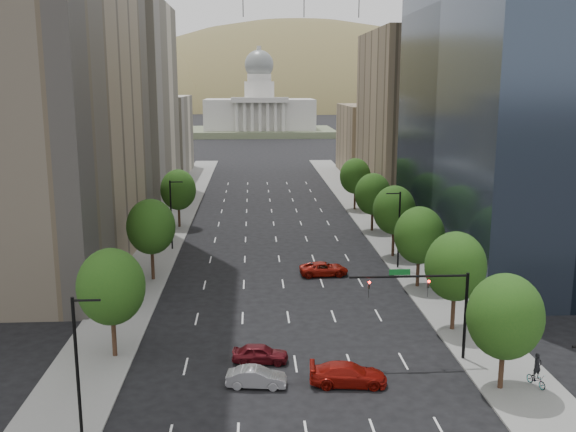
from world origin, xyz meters
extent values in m
cube|color=slate|center=(-15.50, 60.00, 0.07)|extent=(6.00, 200.00, 0.15)
cube|color=slate|center=(15.50, 60.00, 0.07)|extent=(6.00, 200.00, 0.15)
cube|color=beige|center=(-25.00, 103.00, 17.50)|extent=(14.00, 30.00, 35.00)
cube|color=beige|center=(-25.00, 136.00, 9.00)|extent=(14.00, 26.00, 18.00)
cube|color=black|center=(26.00, 58.00, 30.00)|extent=(16.00, 38.00, 60.00)
cube|color=#8C7759|center=(25.00, 100.00, 15.00)|extent=(14.00, 30.00, 30.00)
cube|color=#8C7759|center=(25.00, 133.00, 8.00)|extent=(14.00, 26.00, 16.00)
cylinder|color=#382316|center=(14.00, 25.00, 1.88)|extent=(0.36, 0.36, 3.75)
ellipsoid|color=#103C10|center=(14.00, 25.00, 5.40)|extent=(5.20, 5.20, 5.98)
cylinder|color=#382316|center=(14.00, 36.00, 2.00)|extent=(0.36, 0.36, 4.00)
ellipsoid|color=#103C10|center=(14.00, 36.00, 5.76)|extent=(5.20, 5.20, 5.98)
cylinder|color=#382316|center=(14.00, 48.00, 1.95)|extent=(0.36, 0.36, 3.90)
ellipsoid|color=#103C10|center=(14.00, 48.00, 5.62)|extent=(5.20, 5.20, 5.98)
cylinder|color=#382316|center=(14.00, 60.00, 2.05)|extent=(0.36, 0.36, 4.10)
ellipsoid|color=#103C10|center=(14.00, 60.00, 5.90)|extent=(5.20, 5.20, 5.98)
cylinder|color=#382316|center=(14.00, 74.00, 1.90)|extent=(0.36, 0.36, 3.80)
ellipsoid|color=#103C10|center=(14.00, 74.00, 5.47)|extent=(5.20, 5.20, 5.98)
cylinder|color=#382316|center=(14.00, 90.00, 2.00)|extent=(0.36, 0.36, 4.00)
ellipsoid|color=#103C10|center=(14.00, 90.00, 5.76)|extent=(5.20, 5.20, 5.98)
cylinder|color=#382316|center=(-14.00, 32.00, 2.00)|extent=(0.36, 0.36, 4.00)
ellipsoid|color=#103C10|center=(-14.00, 32.00, 5.76)|extent=(5.20, 5.20, 5.98)
cylinder|color=#382316|center=(-14.00, 52.00, 2.08)|extent=(0.36, 0.36, 4.15)
ellipsoid|color=#103C10|center=(-14.00, 52.00, 5.98)|extent=(5.20, 5.20, 5.98)
cylinder|color=#382316|center=(-14.00, 78.00, 1.98)|extent=(0.36, 0.36, 3.95)
ellipsoid|color=#103C10|center=(-14.00, 78.00, 5.69)|extent=(5.20, 5.20, 5.98)
cylinder|color=black|center=(13.50, 55.00, 4.50)|extent=(0.20, 0.20, 9.00)
cylinder|color=black|center=(12.70, 55.00, 8.80)|extent=(1.60, 0.14, 0.14)
cylinder|color=black|center=(-13.50, 20.00, 4.50)|extent=(0.20, 0.20, 9.00)
cylinder|color=black|center=(-12.70, 20.00, 8.80)|extent=(1.60, 0.14, 0.14)
cylinder|color=black|center=(-13.50, 65.00, 4.50)|extent=(0.20, 0.20, 9.00)
cylinder|color=black|center=(-12.70, 65.00, 8.80)|extent=(1.60, 0.14, 0.14)
cylinder|color=black|center=(13.00, 30.00, 3.50)|extent=(0.24, 0.24, 7.00)
cylinder|color=black|center=(8.50, 30.00, 6.80)|extent=(9.00, 0.18, 0.18)
imported|color=black|center=(10.00, 30.00, 6.25)|extent=(0.18, 0.22, 1.10)
imported|color=black|center=(5.50, 30.00, 6.25)|extent=(0.18, 0.22, 1.10)
sphere|color=#FF0C07|center=(10.00, 29.82, 6.45)|extent=(0.20, 0.20, 0.20)
sphere|color=#FF0C07|center=(5.50, 29.82, 6.45)|extent=(0.20, 0.20, 0.20)
cube|color=#0C591E|center=(7.80, 30.00, 7.15)|extent=(1.60, 0.06, 0.45)
cube|color=#596647|center=(0.00, 250.00, 1.25)|extent=(60.00, 40.00, 2.50)
cube|color=silver|center=(0.00, 250.00, 8.50)|extent=(44.00, 26.00, 12.00)
cube|color=silver|center=(0.00, 236.00, 14.50)|extent=(22.00, 4.00, 2.00)
cylinder|color=silver|center=(0.00, 250.00, 18.00)|extent=(12.00, 12.00, 7.00)
cylinder|color=silver|center=(0.00, 250.00, 23.00)|extent=(9.60, 9.60, 3.00)
sphere|color=slate|center=(0.00, 250.00, 28.10)|extent=(11.60, 11.60, 11.60)
cylinder|color=silver|center=(0.00, 250.00, 33.95)|extent=(1.80, 1.80, 2.50)
ellipsoid|color=brown|center=(-140.00, 560.00, -33.25)|extent=(380.00, 342.00, 190.00)
ellipsoid|color=brown|center=(40.00, 600.00, -42.00)|extent=(440.00, 396.00, 240.00)
ellipsoid|color=brown|center=(210.00, 640.00, -35.00)|extent=(360.00, 324.00, 200.00)
cylinder|color=black|center=(-10.00, 590.00, 90.00)|extent=(0.80, 0.80, 22.00)
cylinder|color=black|center=(45.00, 590.00, 90.00)|extent=(0.80, 0.80, 22.00)
cylinder|color=black|center=(95.00, 590.00, 90.00)|extent=(0.80, 0.80, 22.00)
imported|color=maroon|center=(3.50, 26.33, 0.80)|extent=(5.65, 2.67, 1.59)
imported|color=#520D14|center=(-2.68, 30.40, 0.73)|extent=(4.42, 2.13, 1.46)
imported|color=#96969B|center=(-3.00, 26.39, 0.70)|extent=(4.39, 1.95, 1.40)
imported|color=maroon|center=(4.69, 52.82, 0.75)|extent=(5.55, 2.86, 1.50)
imported|color=black|center=(16.59, 25.08, 0.63)|extent=(1.17, 1.93, 0.96)
imported|color=black|center=(16.59, 25.08, 1.65)|extent=(0.77, 0.63, 1.84)
camera|label=1|loc=(-3.11, -15.73, 21.03)|focal=40.20mm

